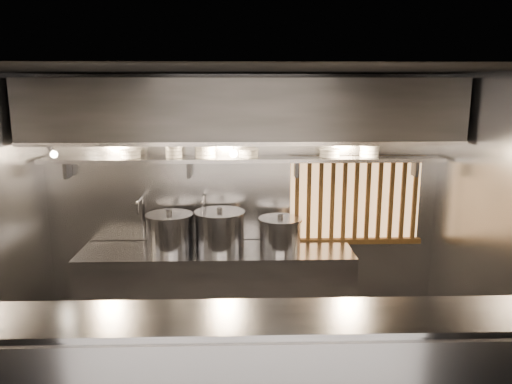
{
  "coord_description": "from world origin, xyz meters",
  "views": [
    {
      "loc": [
        -0.01,
        -4.12,
        2.68
      ],
      "look_at": [
        0.12,
        0.55,
        1.68
      ],
      "focal_mm": 35.0,
      "sensor_mm": 36.0,
      "label": 1
    }
  ],
  "objects_px": {
    "heat_lamp": "(51,148)",
    "stock_pot_left": "(170,232)",
    "pendant_bulb": "(234,153)",
    "stock_pot_mid": "(220,230)",
    "stock_pot_right": "(280,233)"
  },
  "relations": [
    {
      "from": "pendant_bulb",
      "to": "stock_pot_mid",
      "type": "height_order",
      "value": "pendant_bulb"
    },
    {
      "from": "stock_pot_left",
      "to": "pendant_bulb",
      "type": "bearing_deg",
      "value": 2.68
    },
    {
      "from": "heat_lamp",
      "to": "stock_pot_left",
      "type": "relative_size",
      "value": 0.59
    },
    {
      "from": "heat_lamp",
      "to": "stock_pot_mid",
      "type": "relative_size",
      "value": 0.57
    },
    {
      "from": "pendant_bulb",
      "to": "stock_pot_left",
      "type": "distance_m",
      "value": 1.11
    },
    {
      "from": "pendant_bulb",
      "to": "stock_pot_right",
      "type": "relative_size",
      "value": 0.31
    },
    {
      "from": "stock_pot_right",
      "to": "stock_pot_left",
      "type": "bearing_deg",
      "value": 178.74
    },
    {
      "from": "pendant_bulb",
      "to": "stock_pot_right",
      "type": "distance_m",
      "value": 1.02
    },
    {
      "from": "stock_pot_mid",
      "to": "stock_pot_right",
      "type": "xyz_separation_m",
      "value": [
        0.66,
        -0.03,
        -0.04
      ]
    },
    {
      "from": "heat_lamp",
      "to": "stock_pot_left",
      "type": "xyz_separation_m",
      "value": [
        1.09,
        0.32,
        -0.96
      ]
    },
    {
      "from": "heat_lamp",
      "to": "stock_pot_mid",
      "type": "xyz_separation_m",
      "value": [
        1.64,
        0.32,
        -0.95
      ]
    },
    {
      "from": "heat_lamp",
      "to": "pendant_bulb",
      "type": "relative_size",
      "value": 1.87
    },
    {
      "from": "pendant_bulb",
      "to": "stock_pot_right",
      "type": "xyz_separation_m",
      "value": [
        0.51,
        -0.06,
        -0.88
      ]
    },
    {
      "from": "stock_pot_mid",
      "to": "heat_lamp",
      "type": "bearing_deg",
      "value": -168.87
    },
    {
      "from": "pendant_bulb",
      "to": "stock_pot_left",
      "type": "relative_size",
      "value": 0.31
    }
  ]
}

